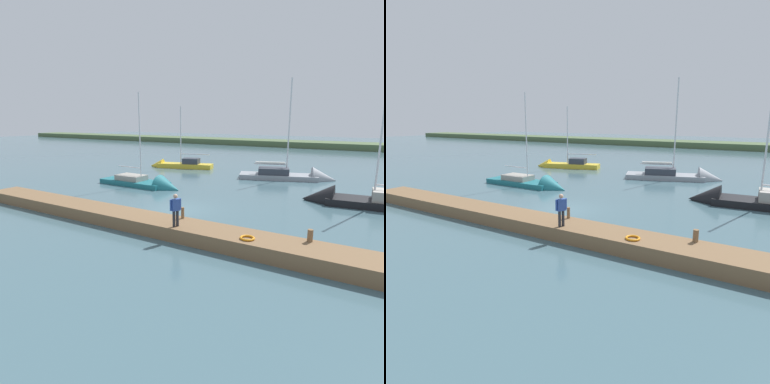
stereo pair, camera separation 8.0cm
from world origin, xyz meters
TOP-DOWN VIEW (x-y plane):
  - ground_plane at (0.00, 0.00)m, footprint 200.00×200.00m
  - far_shoreline at (0.00, -54.83)m, footprint 180.00×8.00m
  - dock_pier at (0.00, 4.09)m, footprint 25.93×2.04m
  - mooring_post_near at (-2.59, 3.37)m, footprint 0.17×0.17m
  - mooring_post_far at (-9.08, 3.37)m, footprint 0.23×0.23m
  - life_ring_buoy at (-6.69, 4.50)m, footprint 0.66×0.66m
  - sailboat_mid_channel at (-3.77, -15.16)m, footprint 9.45×5.18m
  - sailboat_near_dock at (10.67, -15.84)m, footprint 7.95×3.78m
  - sailboat_far_right at (-9.88, -7.29)m, footprint 8.82×3.02m
  - sailboat_far_left at (6.35, -4.87)m, footprint 8.14×2.34m
  - person_on_dock at (-3.04, 4.68)m, footprint 0.39×0.57m

SIDE VIEW (x-z plane):
  - ground_plane at x=0.00m, z-range 0.00..0.00m
  - far_shoreline at x=0.00m, z-range -1.20..1.20m
  - sailboat_far_left at x=6.35m, z-range -4.44..4.65m
  - sailboat_mid_channel at x=-3.77m, z-range -5.20..5.55m
  - sailboat_near_dock at x=10.67m, z-range -3.77..4.23m
  - sailboat_far_right at x=-9.88m, z-range -4.86..5.34m
  - dock_pier at x=0.00m, z-range 0.00..0.69m
  - life_ring_buoy at x=-6.69m, z-range 0.69..0.79m
  - mooring_post_far at x=-9.08m, z-range 0.69..1.23m
  - mooring_post_near at x=-2.59m, z-range 0.69..1.29m
  - person_on_dock at x=-3.04m, z-range 0.81..2.43m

